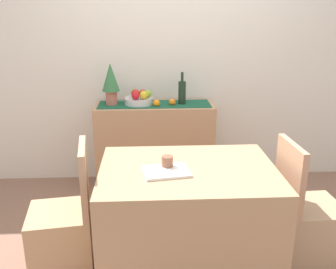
# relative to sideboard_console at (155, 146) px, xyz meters

# --- Properties ---
(ground_plane) EXTENTS (6.40, 6.40, 0.02)m
(ground_plane) POSITION_rel_sideboard_console_xyz_m (0.16, -0.92, -0.43)
(ground_plane) COLOR #85604E
(ground_plane) RESTS_ON ground
(room_wall_rear) EXTENTS (6.40, 0.06, 2.70)m
(room_wall_rear) POSITION_rel_sideboard_console_xyz_m (0.16, 0.26, 0.93)
(room_wall_rear) COLOR silver
(room_wall_rear) RESTS_ON ground
(sideboard_console) EXTENTS (1.13, 0.42, 0.85)m
(sideboard_console) POSITION_rel_sideboard_console_xyz_m (0.00, 0.00, 0.00)
(sideboard_console) COLOR tan
(sideboard_console) RESTS_ON ground
(table_runner) EXTENTS (1.06, 0.32, 0.01)m
(table_runner) POSITION_rel_sideboard_console_xyz_m (0.00, 0.00, 0.43)
(table_runner) COLOR #164F36
(table_runner) RESTS_ON sideboard_console
(fruit_bowl) EXTENTS (0.27, 0.27, 0.06)m
(fruit_bowl) POSITION_rel_sideboard_console_xyz_m (-0.15, 0.00, 0.46)
(fruit_bowl) COLOR silver
(fruit_bowl) RESTS_ON table_runner
(apple_front) EXTENTS (0.08, 0.08, 0.08)m
(apple_front) POSITION_rel_sideboard_console_xyz_m (-0.18, 0.02, 0.53)
(apple_front) COLOR red
(apple_front) RESTS_ON fruit_bowl
(apple_rear) EXTENTS (0.08, 0.08, 0.08)m
(apple_rear) POSITION_rel_sideboard_console_xyz_m (-0.10, -0.06, 0.53)
(apple_rear) COLOR gold
(apple_rear) RESTS_ON fruit_bowl
(apple_right) EXTENTS (0.07, 0.07, 0.07)m
(apple_right) POSITION_rel_sideboard_console_xyz_m (-0.17, -0.07, 0.53)
(apple_right) COLOR red
(apple_right) RESTS_ON fruit_bowl
(apple_left) EXTENTS (0.07, 0.07, 0.07)m
(apple_left) POSITION_rel_sideboard_console_xyz_m (-0.11, 0.06, 0.52)
(apple_left) COLOR #B53629
(apple_left) RESTS_ON fruit_bowl
(apple_center) EXTENTS (0.07, 0.07, 0.07)m
(apple_center) POSITION_rel_sideboard_console_xyz_m (-0.06, 0.02, 0.52)
(apple_center) COLOR #87AD30
(apple_center) RESTS_ON fruit_bowl
(wine_bottle) EXTENTS (0.07, 0.07, 0.31)m
(wine_bottle) POSITION_rel_sideboard_console_xyz_m (0.26, 0.00, 0.54)
(wine_bottle) COLOR #1A2D1E
(wine_bottle) RESTS_ON sideboard_console
(potted_plant) EXTENTS (0.16, 0.16, 0.40)m
(potted_plant) POSITION_rel_sideboard_console_xyz_m (-0.40, -0.00, 0.65)
(potted_plant) COLOR #BD6656
(potted_plant) RESTS_ON sideboard_console
(orange_loose_far) EXTENTS (0.06, 0.06, 0.06)m
(orange_loose_far) POSITION_rel_sideboard_console_xyz_m (0.17, -0.05, 0.45)
(orange_loose_far) COLOR orange
(orange_loose_far) RESTS_ON sideboard_console
(orange_loose_mid) EXTENTS (0.07, 0.07, 0.07)m
(orange_loose_mid) POSITION_rel_sideboard_console_xyz_m (0.02, -0.08, 0.46)
(orange_loose_mid) COLOR orange
(orange_loose_mid) RESTS_ON sideboard_console
(dining_table) EXTENTS (1.14, 0.84, 0.74)m
(dining_table) POSITION_rel_sideboard_console_xyz_m (0.19, -1.29, -0.05)
(dining_table) COLOR tan
(dining_table) RESTS_ON ground
(open_book) EXTENTS (0.31, 0.25, 0.02)m
(open_book) POSITION_rel_sideboard_console_xyz_m (0.05, -1.36, 0.33)
(open_book) COLOR white
(open_book) RESTS_ON dining_table
(coffee_cup) EXTENTS (0.07, 0.07, 0.09)m
(coffee_cup) POSITION_rel_sideboard_console_xyz_m (0.06, -1.29, 0.36)
(coffee_cup) COLOR brown
(coffee_cup) RESTS_ON dining_table
(chair_near_window) EXTENTS (0.45, 0.45, 0.90)m
(chair_near_window) POSITION_rel_sideboard_console_xyz_m (-0.64, -1.29, -0.16)
(chair_near_window) COLOR tan
(chair_near_window) RESTS_ON ground
(chair_by_corner) EXTENTS (0.42, 0.42, 0.90)m
(chair_by_corner) POSITION_rel_sideboard_console_xyz_m (1.02, -1.29, -0.16)
(chair_by_corner) COLOR tan
(chair_by_corner) RESTS_ON ground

